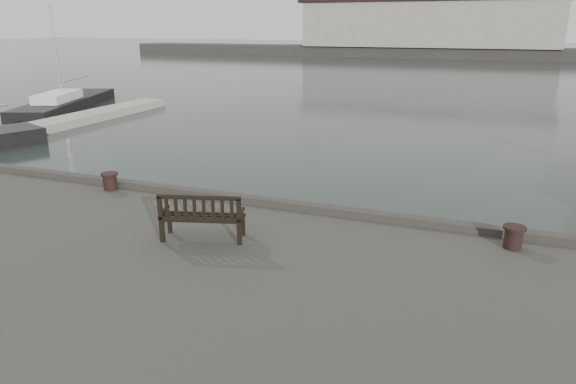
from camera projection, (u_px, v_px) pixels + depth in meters
name	position (u px, v px, depth m)	size (l,w,h in m)	color
ground	(304.00, 265.00, 13.20)	(400.00, 400.00, 0.00)	black
pontoon	(28.00, 130.00, 28.83)	(2.00, 24.00, 0.50)	#A09F94
breakwater	(445.00, 34.00, 95.08)	(140.00, 9.50, 12.20)	#383530
bench	(203.00, 225.00, 10.79)	(1.83, 1.06, 1.00)	black
bollard_left	(110.00, 181.00, 14.08)	(0.45, 0.45, 0.47)	black
bollard_right	(513.00, 237.00, 10.36)	(0.45, 0.45, 0.47)	black
yacht_b	(67.00, 106.00, 37.51)	(6.91, 12.75, 16.26)	black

